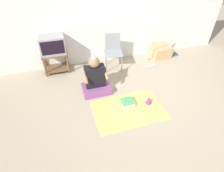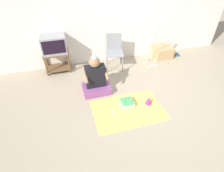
% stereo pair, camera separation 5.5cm
% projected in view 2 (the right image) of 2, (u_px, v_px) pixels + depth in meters
% --- Properties ---
extents(ground_plane, '(16.00, 16.00, 0.00)m').
position_uv_depth(ground_plane, '(147.00, 105.00, 3.39)').
color(ground_plane, tan).
extents(wall_back, '(6.40, 0.06, 2.55)m').
position_uv_depth(wall_back, '(116.00, 10.00, 4.17)').
color(wall_back, white).
rests_on(wall_back, ground_plane).
extents(tv_stand, '(0.59, 0.41, 0.49)m').
position_uv_depth(tv_stand, '(57.00, 60.00, 4.23)').
color(tv_stand, brown).
rests_on(tv_stand, ground_plane).
extents(tv, '(0.55, 0.40, 0.40)m').
position_uv_depth(tv, '(54.00, 44.00, 3.99)').
color(tv, '#99999E').
rests_on(tv, tv_stand).
extents(folding_chair, '(0.51, 0.52, 0.84)m').
position_uv_depth(folding_chair, '(114.00, 49.00, 4.28)').
color(folding_chair, gray).
rests_on(folding_chair, ground_plane).
extents(cardboard_box_stack, '(0.51, 0.47, 0.30)m').
position_uv_depth(cardboard_box_stack, '(162.00, 52.00, 4.91)').
color(cardboard_box_stack, tan).
rests_on(cardboard_box_stack, ground_plane).
extents(dust_mop, '(0.28, 0.37, 1.17)m').
position_uv_depth(dust_mop, '(153.00, 54.00, 4.41)').
color(dust_mop, '#B2ADA3').
rests_on(dust_mop, ground_plane).
extents(book_pile, '(0.20, 0.14, 0.05)m').
position_uv_depth(book_pile, '(176.00, 55.00, 5.02)').
color(book_pile, '#60936B').
rests_on(book_pile, ground_plane).
extents(person_seated, '(0.56, 0.42, 0.88)m').
position_uv_depth(person_seated, '(96.00, 79.00, 3.58)').
color(person_seated, '#8C4C8C').
rests_on(person_seated, ground_plane).
extents(party_cloth, '(1.31, 0.88, 0.01)m').
position_uv_depth(party_cloth, '(128.00, 110.00, 3.29)').
color(party_cloth, '#EAD666').
rests_on(party_cloth, ground_plane).
extents(birthday_cake, '(0.24, 0.24, 0.15)m').
position_uv_depth(birthday_cake, '(127.00, 103.00, 3.37)').
color(birthday_cake, '#F4E0C6').
rests_on(birthday_cake, party_cloth).
extents(party_hat_blue, '(0.12, 0.12, 0.16)m').
position_uv_depth(party_hat_blue, '(149.00, 100.00, 3.37)').
color(party_hat_blue, '#CC338C').
rests_on(party_hat_blue, party_cloth).
extents(plastic_spoon_near, '(0.04, 0.14, 0.01)m').
position_uv_depth(plastic_spoon_near, '(113.00, 111.00, 3.25)').
color(plastic_spoon_near, white).
rests_on(plastic_spoon_near, party_cloth).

